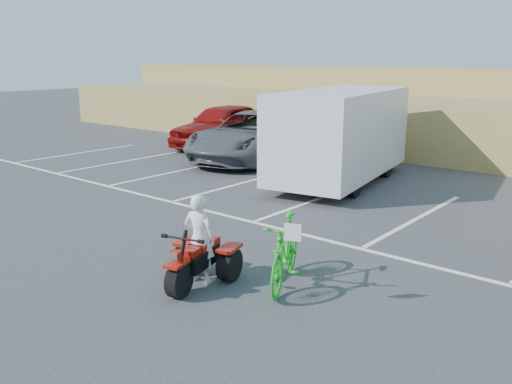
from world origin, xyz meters
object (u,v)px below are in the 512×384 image
Objects in this scene: quad_atv_green at (301,177)px; cargo_trailer at (341,133)px; red_trike_atv at (196,285)px; red_car at (223,125)px; quad_atv_blue at (276,170)px; green_dirt_bike at (285,252)px; rider at (200,239)px; grey_pickup at (255,136)px.

cargo_trailer is at bearing 3.63° from quad_atv_green.
red_car reaches higher than red_trike_atv.
red_trike_atv is 9.29m from quad_atv_blue.
green_dirt_bike is at bearing -42.51° from quad_atv_blue.
cargo_trailer is at bearing -90.52° from rider.
grey_pickup is (-6.30, 8.94, 0.11)m from rider.
red_trike_atv and quad_atv_green have the same top height.
quad_atv_blue is (1.74, -1.01, -0.85)m from grey_pickup.
rider is 7.97m from cargo_trailer.
quad_atv_green is at bearing 98.08° from red_trike_atv.
grey_pickup is at bearing 153.73° from cargo_trailer.
red_car is 7.62m from cargo_trailer.
green_dirt_bike is 8.14m from quad_atv_green.
red_trike_atv is 0.75m from rider.
red_car is at bearing 115.94° from red_trike_atv.
quad_atv_green is (5.85, -2.75, -0.86)m from red_car.
quad_atv_green is at bearing -35.64° from grey_pickup.
rider is 13.80m from red_car.
red_car reaches higher than green_dirt_bike.
rider is at bearing -85.00° from cargo_trailer.
rider is 0.29× the size of red_car.
green_dirt_bike is 0.37× the size of red_car.
red_trike_atv is 1.08× the size of quad_atv_blue.
red_car is at bearing 149.76° from cargo_trailer.
red_trike_atv is 11.11m from grey_pickup.
green_dirt_bike is 9.15m from quad_atv_blue.
quad_atv_blue is (4.59, -2.41, -0.86)m from red_car.
red_car is 6.52m from quad_atv_green.
cargo_trailer is at bearing 89.96° from green_dirt_bike.
red_car is 0.85× the size of cargo_trailer.
red_car is at bearing -63.79° from rider.
grey_pickup reaches higher than green_dirt_bike.
red_trike_atv is at bearing -67.48° from quad_atv_green.
rider is at bearing -67.33° from quad_atv_green.
red_trike_atv is 0.28× the size of red_car.
red_car is at bearing 142.81° from grey_pickup.
rider is at bearing -66.01° from grey_pickup.
red_car is (-10.28, 9.55, 0.30)m from green_dirt_bike.
quad_atv_green is at bearing 174.71° from cargo_trailer.
grey_pickup is 3.40m from quad_atv_green.
grey_pickup is at bearing 109.58° from red_trike_atv.
red_car is 3.56× the size of quad_atv_green.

